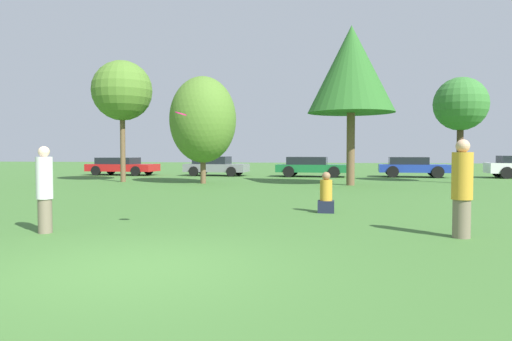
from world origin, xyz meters
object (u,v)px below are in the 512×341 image
(tree_0, at_px, (122,91))
(tree_1, at_px, (203,120))
(tree_3, at_px, (461,105))
(parked_car_red, at_px, (121,166))
(person_thrower, at_px, (45,189))
(tree_2, at_px, (351,70))
(bystander_sitting, at_px, (326,196))
(parked_car_blue, at_px, (412,166))
(person_catcher, at_px, (462,188))
(parked_car_grey, at_px, (215,166))
(frisbee, at_px, (181,114))
(parked_car_green, at_px, (311,166))

(tree_0, xyz_separation_m, tree_1, (4.39, -0.47, -1.54))
(tree_3, xyz_separation_m, parked_car_red, (-20.01, 4.69, -3.23))
(person_thrower, distance_m, parked_car_red, 22.70)
(tree_2, bearing_deg, bystander_sitting, -95.24)
(parked_car_red, relative_size, parked_car_blue, 1.10)
(person_thrower, relative_size, tree_0, 0.27)
(person_catcher, height_order, bystander_sitting, person_catcher)
(tree_2, relative_size, parked_car_grey, 1.80)
(frisbee, height_order, parked_car_blue, frisbee)
(frisbee, xyz_separation_m, parked_car_blue, (7.48, 21.22, -1.60))
(person_thrower, xyz_separation_m, person_catcher, (7.69, 0.80, 0.05))
(tree_0, xyz_separation_m, parked_car_grey, (3.12, 6.78, -3.99))
(bystander_sitting, xyz_separation_m, parked_car_red, (-13.74, 17.12, 0.19))
(tree_1, height_order, parked_car_blue, tree_1)
(frisbee, distance_m, bystander_sitting, 4.77)
(tree_0, distance_m, tree_3, 16.92)
(person_thrower, xyz_separation_m, parked_car_blue, (10.05, 21.63, -0.18))
(frisbee, xyz_separation_m, bystander_sitting, (2.65, 3.51, -1.84))
(tree_0, bearing_deg, tree_3, 6.22)
(frisbee, distance_m, tree_0, 16.34)
(tree_2, bearing_deg, parked_car_green, 107.01)
(tree_0, bearing_deg, bystander_sitting, -45.19)
(tree_3, xyz_separation_m, parked_car_grey, (-13.68, 4.95, -3.20))
(tree_2, relative_size, parked_car_blue, 1.75)
(tree_0, distance_m, parked_car_grey, 8.46)
(person_catcher, relative_size, tree_0, 0.29)
(parked_car_grey, bearing_deg, bystander_sitting, -64.07)
(tree_0, bearing_deg, parked_car_red, 116.22)
(tree_3, bearing_deg, parked_car_grey, 160.12)
(person_thrower, relative_size, person_catcher, 0.93)
(tree_3, bearing_deg, tree_0, -173.78)
(parked_car_red, distance_m, parked_car_grey, 6.34)
(person_catcher, bearing_deg, parked_car_blue, -102.37)
(bystander_sitting, height_order, parked_car_green, parked_car_green)
(frisbee, bearing_deg, parked_car_red, 118.27)
(tree_0, height_order, tree_2, tree_2)
(person_thrower, xyz_separation_m, tree_2, (6.14, 13.96, 4.46))
(parked_car_green, bearing_deg, person_catcher, -76.75)
(frisbee, relative_size, tree_0, 0.04)
(bystander_sitting, xyz_separation_m, tree_1, (-6.14, 10.13, 2.67))
(parked_car_blue, bearing_deg, tree_1, -142.51)
(tree_0, height_order, parked_car_red, tree_0)
(parked_car_grey, bearing_deg, tree_1, -77.20)
(parked_car_red, height_order, parked_car_grey, parked_car_grey)
(tree_0, bearing_deg, tree_1, -6.13)
(frisbee, bearing_deg, bystander_sitting, 52.98)
(frisbee, distance_m, tree_2, 14.34)
(person_thrower, height_order, tree_1, tree_1)
(bystander_sitting, xyz_separation_m, tree_0, (-10.53, 10.60, 4.21))
(bystander_sitting, distance_m, parked_car_red, 21.95)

